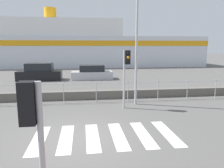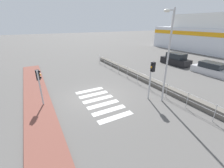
# 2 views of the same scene
# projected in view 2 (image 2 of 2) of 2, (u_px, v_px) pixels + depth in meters

# --- Properties ---
(ground_plane) EXTENTS (160.00, 160.00, 0.00)m
(ground_plane) POSITION_uv_depth(u_px,v_px,m) (96.00, 97.00, 11.83)
(ground_plane) COLOR #565451
(sidewalk_brick) EXTENTS (24.00, 1.80, 0.12)m
(sidewalk_brick) POSITION_uv_depth(u_px,v_px,m) (39.00, 110.00, 9.97)
(sidewalk_brick) COLOR brown
(sidewalk_brick) RESTS_ON ground_plane
(crosswalk) EXTENTS (4.95, 2.40, 0.01)m
(crosswalk) POSITION_uv_depth(u_px,v_px,m) (101.00, 102.00, 11.08)
(crosswalk) COLOR silver
(crosswalk) RESTS_ON ground_plane
(seawall) EXTENTS (21.98, 0.55, 0.49)m
(seawall) POSITION_uv_depth(u_px,v_px,m) (151.00, 81.00, 14.27)
(seawall) COLOR #605B54
(seawall) RESTS_ON ground_plane
(harbor_fence) EXTENTS (19.82, 0.04, 1.14)m
(harbor_fence) POSITION_uv_depth(u_px,v_px,m) (144.00, 78.00, 13.68)
(harbor_fence) COLOR #B2B2B5
(harbor_fence) RESTS_ON ground_plane
(traffic_light_near) EXTENTS (0.34, 0.32, 2.57)m
(traffic_light_near) POSITION_uv_depth(u_px,v_px,m) (39.00, 80.00, 9.93)
(traffic_light_near) COLOR #B2B2B5
(traffic_light_near) RESTS_ON ground_plane
(traffic_light_far) EXTENTS (0.34, 0.32, 2.91)m
(traffic_light_far) POSITION_uv_depth(u_px,v_px,m) (152.00, 72.00, 10.67)
(traffic_light_far) COLOR #B2B2B5
(traffic_light_far) RESTS_ON ground_plane
(streetlamp) EXTENTS (0.32, 0.90, 6.27)m
(streetlamp) POSITION_uv_depth(u_px,v_px,m) (168.00, 49.00, 9.71)
(streetlamp) COLOR #B2B2B5
(streetlamp) RESTS_ON ground_plane
(parked_car_black) EXTENTS (3.95, 1.72, 1.59)m
(parked_car_black) POSITION_uv_depth(u_px,v_px,m) (176.00, 60.00, 20.73)
(parked_car_black) COLOR black
(parked_car_black) RESTS_ON ground_plane
(parked_car_silver) EXTENTS (3.86, 1.70, 1.36)m
(parked_car_silver) POSITION_uv_depth(u_px,v_px,m) (211.00, 69.00, 16.86)
(parked_car_silver) COLOR #BCBCC1
(parked_car_silver) RESTS_ON ground_plane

